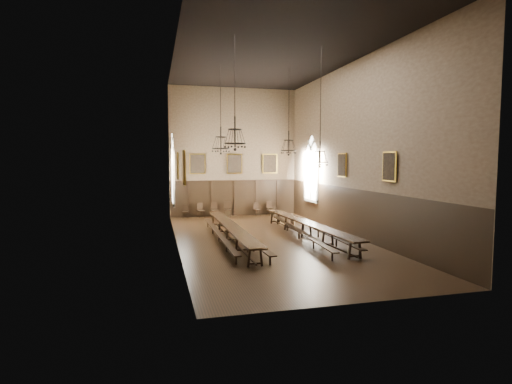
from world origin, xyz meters
name	(u,v)px	position (x,y,z in m)	size (l,w,h in m)	color
floor	(269,240)	(0.00, 0.00, -0.01)	(9.00, 18.00, 0.02)	black
ceiling	(270,55)	(0.00, 0.00, 9.01)	(9.00, 18.00, 0.02)	black
wall_back	(234,152)	(0.00, 9.01, 4.50)	(9.00, 0.02, 9.00)	#7B664B
wall_front	(362,141)	(0.00, -9.01, 4.50)	(9.00, 0.02, 9.00)	#7B664B
wall_left	(175,149)	(-4.51, 0.00, 4.50)	(0.02, 18.00, 9.00)	#7B664B
wall_right	(353,150)	(4.51, 0.00, 4.50)	(0.02, 18.00, 9.00)	#7B664B
wainscot_panelling	(269,215)	(0.00, 0.00, 1.25)	(9.00, 18.00, 2.50)	black
table_left	(232,234)	(-1.89, 0.04, 0.40)	(0.75, 10.29, 0.80)	black
table_right	(306,229)	(2.05, 0.23, 0.41)	(1.27, 10.47, 0.81)	black
bench_left_outer	(219,236)	(-2.49, 0.25, 0.27)	(0.34, 9.52, 0.43)	black
bench_left_inner	(241,236)	(-1.41, 0.07, 0.28)	(0.61, 9.95, 0.45)	black
bench_right_inner	(299,233)	(1.55, -0.02, 0.28)	(0.92, 9.88, 0.44)	black
bench_right_outer	(318,232)	(2.63, 0.05, 0.28)	(0.53, 9.80, 0.44)	black
chair_0	(185,214)	(-3.49, 8.60, 0.28)	(0.50, 0.50, 0.93)	black
chair_1	(201,213)	(-2.43, 8.61, 0.30)	(0.56, 0.56, 1.00)	black
chair_2	(215,213)	(-1.49, 8.49, 0.31)	(0.53, 0.53, 1.04)	black
chair_3	(228,212)	(-0.55, 8.52, 0.31)	(0.51, 0.51, 1.03)	black
chair_5	(257,212)	(1.53, 8.52, 0.28)	(0.49, 0.49, 0.93)	black
chair_6	(270,211)	(2.54, 8.57, 0.30)	(0.53, 0.53, 0.99)	black
chandelier_back_left	(221,143)	(-1.98, 2.60, 4.87)	(0.95, 0.95, 4.58)	black
chandelier_back_right	(289,145)	(1.74, 2.21, 4.80)	(0.87, 0.87, 4.65)	black
chandelier_front_left	(235,136)	(-2.25, -2.72, 4.94)	(0.89, 0.89, 4.50)	black
chandelier_front_right	(320,153)	(1.77, -2.04, 4.28)	(0.77, 0.77, 5.26)	black
portrait_back_0	(197,164)	(-2.60, 8.88, 3.70)	(1.10, 0.12, 1.40)	gold
portrait_back_1	(234,164)	(0.00, 8.88, 3.70)	(1.10, 0.12, 1.40)	gold
portrait_back_2	(270,164)	(2.60, 8.88, 3.70)	(1.10, 0.12, 1.40)	gold
portrait_left_0	(177,166)	(-4.38, 1.00, 3.70)	(0.12, 1.00, 1.30)	gold
portrait_left_1	(184,168)	(-4.38, -3.50, 3.70)	(0.12, 1.00, 1.30)	gold
portrait_right_0	(342,165)	(4.38, 1.00, 3.70)	(0.12, 1.00, 1.30)	gold
portrait_right_1	(389,167)	(4.38, -3.50, 3.70)	(0.12, 1.00, 1.30)	gold
window_right	(311,169)	(4.43, 5.50, 3.40)	(0.20, 2.20, 4.60)	white
window_left	(173,170)	(-4.43, 5.50, 3.40)	(0.20, 2.20, 4.60)	white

